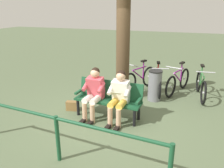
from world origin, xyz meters
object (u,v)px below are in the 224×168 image
(person_companion, at_px, (94,91))
(handbag, at_px, (72,106))
(person_reading, at_px, (119,95))
(bicycle_orange, at_px, (201,86))
(bicycle_silver, at_px, (140,79))
(bench, at_px, (109,96))
(litter_bin, at_px, (155,86))
(bicycle_blue, at_px, (178,82))
(tree_trunk, at_px, (123,44))
(bicycle_purple, at_px, (158,82))

(person_companion, xyz_separation_m, handbag, (0.68, -0.12, -0.54))
(person_reading, height_order, bicycle_orange, person_reading)
(person_reading, distance_m, bicycle_silver, 2.25)
(bicycle_orange, height_order, bicycle_silver, same)
(person_reading, bearing_deg, bench, -27.14)
(handbag, height_order, litter_bin, litter_bin)
(litter_bin, bearing_deg, handbag, 36.52)
(bench, distance_m, person_reading, 0.39)
(person_companion, distance_m, bicycle_blue, 2.94)
(person_companion, xyz_separation_m, bicycle_blue, (-1.77, -2.33, -0.30))
(bench, xyz_separation_m, person_reading, (-0.31, 0.18, 0.16))
(person_reading, distance_m, tree_trunk, 1.66)
(bicycle_purple, xyz_separation_m, bicycle_silver, (0.59, -0.09, 0.00))
(tree_trunk, xyz_separation_m, bicycle_purple, (-0.89, -0.80, -1.21))
(person_reading, relative_size, bicycle_silver, 0.77)
(person_reading, height_order, handbag, person_reading)
(tree_trunk, relative_size, bicycle_orange, 1.88)
(bicycle_purple, bearing_deg, bicycle_blue, 97.21)
(handbag, bearing_deg, person_reading, 173.42)
(litter_bin, relative_size, bicycle_purple, 0.53)
(tree_trunk, bearing_deg, bicycle_blue, -145.44)
(tree_trunk, height_order, litter_bin, tree_trunk)
(bicycle_silver, bearing_deg, bicycle_purple, 105.87)
(bicycle_orange, relative_size, bicycle_blue, 1.04)
(bench, relative_size, person_companion, 1.35)
(bench, bearing_deg, bicycle_orange, -133.18)
(bicycle_silver, bearing_deg, tree_trunk, 5.79)
(bench, xyz_separation_m, bicycle_orange, (-2.10, -2.02, -0.15))
(bicycle_purple, relative_size, bicycle_silver, 1.06)
(bicycle_silver, bearing_deg, person_companion, 9.29)
(tree_trunk, xyz_separation_m, litter_bin, (-0.90, -0.19, -1.14))
(tree_trunk, distance_m, litter_bin, 1.46)
(handbag, xyz_separation_m, bicycle_orange, (-3.10, -2.05, 0.24))
(bicycle_blue, bearing_deg, bicycle_purple, -50.39)
(bench, xyz_separation_m, bicycle_blue, (-1.44, -2.18, -0.15))
(bicycle_orange, bearing_deg, litter_bin, -68.31)
(bicycle_orange, xyz_separation_m, bicycle_blue, (0.66, -0.16, 0.00))
(bench, relative_size, handbag, 5.41)
(litter_bin, relative_size, bicycle_blue, 0.54)
(person_reading, bearing_deg, litter_bin, -106.90)
(litter_bin, bearing_deg, bicycle_orange, -151.66)
(person_companion, height_order, bicycle_silver, person_companion)
(litter_bin, distance_m, bicycle_orange, 1.40)
(person_companion, bearing_deg, bench, -152.79)
(bench, bearing_deg, person_reading, 152.86)
(bicycle_purple, bearing_deg, bench, -37.04)
(person_reading, bearing_deg, bicycle_orange, -126.15)
(person_reading, bearing_deg, handbag, -3.63)
(bicycle_blue, height_order, bicycle_silver, same)
(person_companion, bearing_deg, handbag, -6.97)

